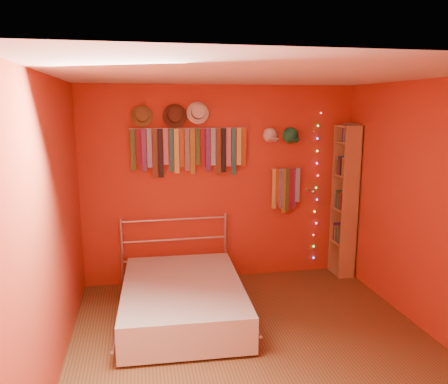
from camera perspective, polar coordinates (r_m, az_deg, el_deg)
ground at (r=4.41m, az=4.14°, el=-19.37°), size 3.50×3.50×0.00m
back_wall at (r=5.59m, az=-0.40°, el=0.99°), size 3.50×0.02×2.50m
right_wall at (r=4.70m, az=25.43°, el=-2.09°), size 0.02×3.50×2.50m
left_wall at (r=3.86m, az=-21.60°, el=-4.51°), size 0.02×3.50×2.50m
ceiling at (r=3.81m, az=4.69°, el=15.04°), size 3.50×3.50×0.02m
tie_rack at (r=5.41m, az=-4.46°, el=5.68°), size 1.45×0.03×0.61m
small_tie_rack at (r=5.76m, az=8.10°, el=0.54°), size 0.40×0.03×0.60m
fedora_olive at (r=5.32m, az=-10.63°, el=9.78°), size 0.25×0.14×0.25m
fedora_brown at (r=5.33m, az=-6.43°, el=9.89°), size 0.29×0.16×0.29m
fedora_white at (r=5.37m, az=-3.41°, el=10.35°), size 0.27×0.15×0.27m
cap_white at (r=5.62m, az=6.04°, el=7.41°), size 0.18×0.23×0.18m
cap_green at (r=5.70m, az=8.69°, el=7.30°), size 0.19×0.24×0.19m
fairy_lights at (r=5.95m, az=11.97°, el=0.55°), size 0.06×0.02×1.99m
reading_lamp at (r=5.75m, az=11.47°, el=0.09°), size 0.06×0.27×0.08m
bookshelf at (r=5.97m, az=15.84°, el=-1.06°), size 0.25×0.34×2.00m
bed at (r=4.84m, az=-5.41°, el=-13.68°), size 1.42×1.87×0.89m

